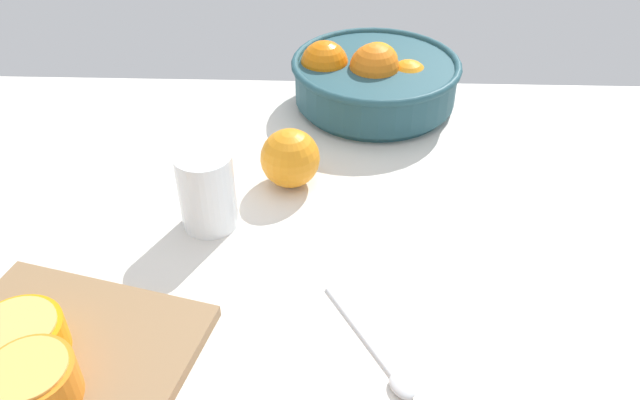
{
  "coord_description": "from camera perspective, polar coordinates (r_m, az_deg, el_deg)",
  "views": [
    {
      "loc": [
        -1.26,
        -52.86,
        51.89
      ],
      "look_at": [
        -3.17,
        2.8,
        8.95
      ],
      "focal_mm": 35.78,
      "sensor_mm": 36.0,
      "label": 1
    }
  ],
  "objects": [
    {
      "name": "juice_glass",
      "position": [
        0.8,
        -10.02,
        0.45
      ],
      "size": [
        7.09,
        7.09,
        10.26
      ],
      "color": "white",
      "rests_on": "ground_plane"
    },
    {
      "name": "cutting_board",
      "position": [
        0.7,
        -21.79,
        -12.63
      ],
      "size": [
        29.27,
        24.95,
        1.39
      ],
      "primitive_type": "cube",
      "rotation": [
        0.0,
        0.0,
        -0.25
      ],
      "color": "olive",
      "rests_on": "ground_plane"
    },
    {
      "name": "spoon",
      "position": [
        0.66,
        5.39,
        -13.81
      ],
      "size": [
        9.59,
        15.14,
        1.0
      ],
      "color": "silver",
      "rests_on": "ground_plane"
    },
    {
      "name": "loose_orange_0",
      "position": [
        0.86,
        -2.69,
        3.76
      ],
      "size": [
        8.08,
        8.08,
        8.08
      ],
      "primitive_type": "sphere",
      "color": "orange",
      "rests_on": "ground_plane"
    },
    {
      "name": "orange_half_1",
      "position": [
        0.7,
        -25.18,
        -11.22
      ],
      "size": [
        8.68,
        8.68,
        4.1
      ],
      "color": "orange",
      "rests_on": "cutting_board"
    },
    {
      "name": "orange_half_0",
      "position": [
        0.65,
        -24.3,
        -14.69
      ],
      "size": [
        8.19,
        8.19,
        4.46
      ],
      "color": "orange",
      "rests_on": "cutting_board"
    },
    {
      "name": "ground_plane",
      "position": [
        0.75,
        2.36,
        -7.68
      ],
      "size": [
        129.42,
        97.19,
        3.0
      ],
      "primitive_type": "cube",
      "color": "silver"
    },
    {
      "name": "fruit_bowl",
      "position": [
        1.05,
        4.8,
        10.81
      ],
      "size": [
        27.13,
        27.13,
        11.07
      ],
      "color": "#234C56",
      "rests_on": "ground_plane"
    }
  ]
}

